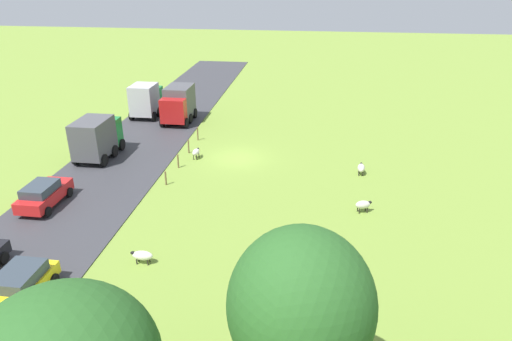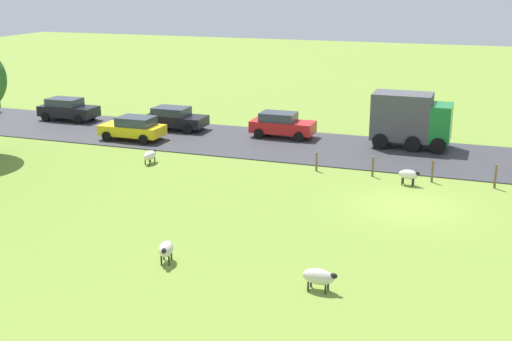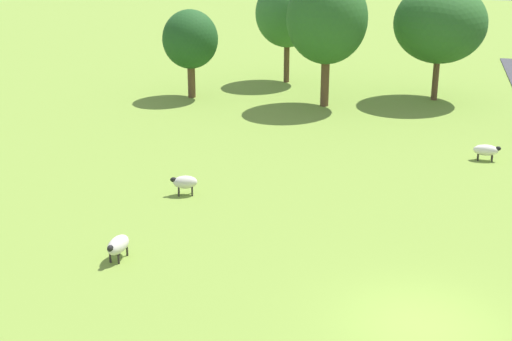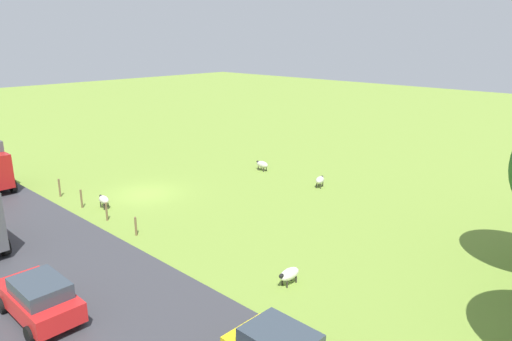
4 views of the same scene
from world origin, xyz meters
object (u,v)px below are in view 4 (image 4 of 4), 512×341
object	(u,v)px
sheep_0	(320,180)
sheep_1	(104,200)
sheep_3	(262,164)
sheep_2	(289,274)
car_2	(39,298)

from	to	relation	value
sheep_0	sheep_1	distance (m)	14.70
sheep_3	sheep_0	bearing A→B (deg)	86.90
sheep_1	sheep_2	size ratio (longest dim) A/B	0.91
sheep_0	car_2	size ratio (longest dim) A/B	0.27
sheep_0	sheep_1	world-z (taller)	sheep_1
sheep_1	sheep_0	bearing A→B (deg)	150.37
sheep_0	sheep_3	distance (m)	5.94
sheep_2	sheep_0	bearing A→B (deg)	-149.18
sheep_3	car_2	bearing A→B (deg)	20.76
sheep_1	sheep_2	world-z (taller)	sheep_1
sheep_0	sheep_3	xyz separation A→B (m)	(-0.32, -5.93, -0.03)
car_2	sheep_0	bearing A→B (deg)	-174.51
sheep_1	sheep_2	bearing A→B (deg)	93.16
sheep_3	sheep_1	bearing A→B (deg)	-5.85
sheep_1	sheep_3	world-z (taller)	sheep_1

